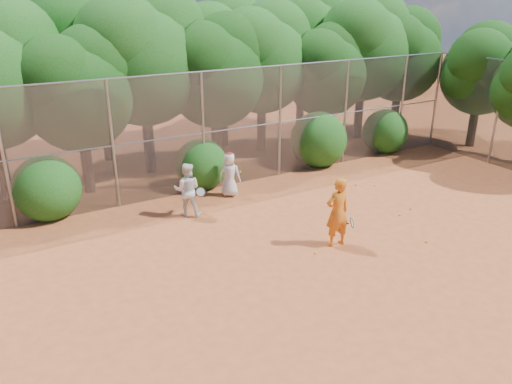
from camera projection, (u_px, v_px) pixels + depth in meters
ground at (338, 255)px, 12.87m from camera, size 80.00×80.00×0.00m
fence_back at (227, 128)px, 16.89m from camera, size 20.05×0.09×4.03m
fence_side at (497, 112)px, 19.16m from camera, size 0.09×6.09×4.03m
tree_2 at (78, 85)px, 15.80m from camera, size 3.99×3.47×5.47m
tree_3 at (143, 52)px, 17.48m from camera, size 4.89×4.26×6.70m
tree_4 at (215, 68)px, 18.38m from camera, size 4.19×3.64×5.73m
tree_5 at (262, 54)px, 20.08m from camera, size 4.51×3.92×6.17m
tree_6 at (326, 67)px, 20.63m from camera, size 3.86×3.36×5.29m
tree_7 at (365, 43)px, 21.99m from camera, size 4.77×4.14×6.53m
tree_8 at (402, 52)px, 22.84m from camera, size 4.25×3.70×5.82m
tree_10 at (98, 41)px, 18.70m from camera, size 5.15×4.48×7.06m
tree_11 at (222, 48)px, 20.86m from camera, size 4.64×4.03×6.35m
tree_12 at (303, 35)px, 23.31m from camera, size 5.02×4.37×6.88m
tree_13 at (482, 66)px, 20.95m from camera, size 3.86×3.36×5.29m
bush_0 at (47, 185)px, 14.80m from camera, size 2.00×2.00×2.00m
bush_1 at (201, 162)px, 17.15m from camera, size 1.80×1.80×1.80m
bush_2 at (319, 137)px, 19.39m from camera, size 2.20×2.20×2.20m
bush_3 at (385, 130)px, 21.07m from camera, size 1.90×1.90×1.90m
player_yellow at (337, 212)px, 13.07m from camera, size 0.87×0.60×1.91m
player_teen at (230, 174)px, 16.43m from camera, size 0.86×0.82×1.51m
player_white at (187, 190)px, 14.93m from camera, size 1.01×0.94×1.66m
ball_0 at (400, 214)px, 15.18m from camera, size 0.07×0.07×0.07m
ball_1 at (356, 185)px, 17.54m from camera, size 0.07×0.07×0.07m
ball_2 at (426, 241)px, 13.52m from camera, size 0.07×0.07×0.07m
ball_3 at (410, 209)px, 15.58m from camera, size 0.07×0.07×0.07m
ball_4 at (315, 253)px, 12.92m from camera, size 0.07×0.07×0.07m
ball_5 at (375, 185)px, 17.51m from camera, size 0.07×0.07×0.07m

